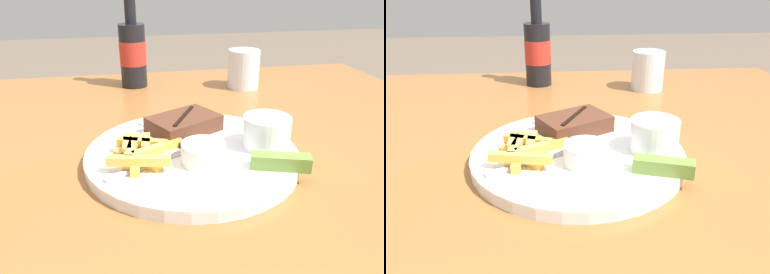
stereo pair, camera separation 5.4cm
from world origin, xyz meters
TOP-DOWN VIEW (x-y plane):
  - dining_table at (0.00, 0.00)m, footprint 1.13×1.06m
  - dinner_plate at (0.00, 0.00)m, footprint 0.31×0.31m
  - steak_portion at (-0.00, 0.07)m, footprint 0.13×0.12m
  - fries_pile at (-0.08, -0.02)m, footprint 0.11×0.09m
  - coleslaw_cup at (0.11, -0.01)m, footprint 0.07×0.07m
  - dipping_sauce_cup at (0.01, -0.04)m, footprint 0.06×0.06m
  - pickle_spear at (0.10, -0.08)m, footprint 0.08×0.05m
  - fork_utensil at (-0.07, -0.04)m, footprint 0.12×0.08m
  - knife_utensil at (-0.02, 0.03)m, footprint 0.09×0.16m
  - beer_bottle at (-0.06, 0.41)m, footprint 0.06×0.06m
  - drinking_glass at (0.19, 0.35)m, footprint 0.07×0.07m

SIDE VIEW (x-z plane):
  - dining_table at x=0.00m, z-range 0.30..1.07m
  - dinner_plate at x=0.00m, z-range 0.77..0.79m
  - fork_utensil at x=-0.07m, z-range 0.79..0.79m
  - knife_utensil at x=-0.02m, z-range 0.79..0.80m
  - pickle_spear at x=0.10m, z-range 0.79..0.81m
  - fries_pile at x=-0.08m, z-range 0.79..0.81m
  - steak_portion at x=0.00m, z-range 0.79..0.82m
  - dipping_sauce_cup at x=0.01m, z-range 0.79..0.82m
  - coleslaw_cup at x=0.11m, z-range 0.79..0.84m
  - drinking_glass at x=0.19m, z-range 0.77..0.86m
  - beer_bottle at x=-0.06m, z-range 0.74..0.97m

